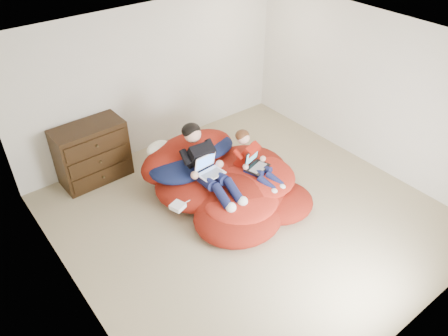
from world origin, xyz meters
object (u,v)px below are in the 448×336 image
at_px(dresser, 92,153).
at_px(laptop_white, 209,168).
at_px(beanbag_pile, 226,182).
at_px(older_boy, 205,161).
at_px(laptop_black, 255,162).
at_px(younger_boy, 253,158).

height_order(dresser, laptop_white, dresser).
distance_m(beanbag_pile, laptop_white, 0.51).
distance_m(dresser, laptop_white, 1.97).
xyz_separation_m(beanbag_pile, older_boy, (-0.31, 0.09, 0.48)).
height_order(laptop_white, laptop_black, laptop_white).
distance_m(older_boy, younger_boy, 0.75).
xyz_separation_m(dresser, laptop_white, (1.08, -1.64, 0.16)).
bearing_deg(dresser, laptop_black, -46.05).
bearing_deg(beanbag_pile, laptop_black, -27.56).
xyz_separation_m(older_boy, laptop_white, (-0.00, -0.09, -0.08)).
height_order(dresser, younger_boy, dresser).
bearing_deg(laptop_white, younger_boy, -12.21).
xyz_separation_m(beanbag_pile, laptop_black, (0.39, -0.21, 0.32)).
relative_size(dresser, laptop_black, 2.66).
bearing_deg(older_boy, beanbag_pile, -16.43).
distance_m(beanbag_pile, laptop_black, 0.54).
relative_size(younger_boy, laptop_black, 2.40).
bearing_deg(dresser, younger_boy, -45.14).
bearing_deg(beanbag_pile, laptop_white, 179.14).
bearing_deg(laptop_black, laptop_white, 163.41).
bearing_deg(beanbag_pile, younger_boy, -20.60).
height_order(younger_boy, laptop_black, younger_boy).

